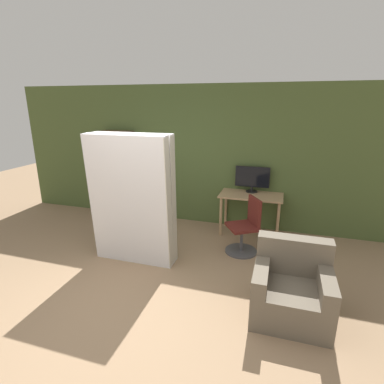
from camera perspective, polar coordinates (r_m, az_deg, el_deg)
ground_plane at (r=3.80m, az=-12.66°, el=-22.30°), size 16.00×16.00×0.00m
wall_back at (r=5.90m, az=1.35°, el=6.79°), size 8.00×0.06×2.70m
desk at (r=5.57m, az=11.15°, el=-1.63°), size 1.13×0.60×0.76m
monitor at (r=5.63m, az=11.41°, el=2.61°), size 0.63×0.21×0.48m
office_chair at (r=4.97m, az=10.08°, el=-7.26°), size 0.61×0.61×0.92m
bookshelf at (r=6.58m, az=-14.00°, el=3.50°), size 0.66×0.25×1.81m
mattress_near at (r=4.45m, az=-11.75°, el=-1.83°), size 1.24×0.28×1.96m
mattress_far at (r=4.61m, az=-10.62°, el=-1.13°), size 1.24×0.22×1.96m
armchair at (r=3.78m, az=18.41°, el=-17.04°), size 0.85×0.80×0.85m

